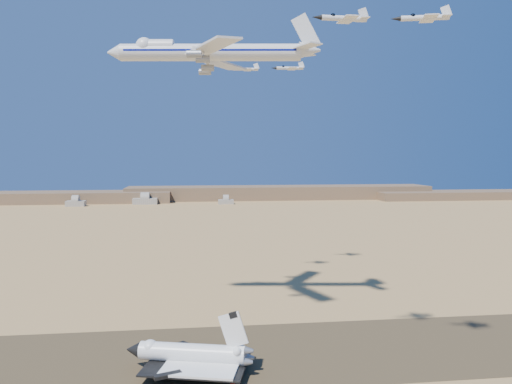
{
  "coord_description": "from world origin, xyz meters",
  "views": [
    {
      "loc": [
        -0.58,
        -145.92,
        59.55
      ],
      "look_at": [
        18.91,
        8.0,
        48.44
      ],
      "focal_mm": 35.0,
      "sensor_mm": 36.0,
      "label": 1
    }
  ],
  "objects": [
    {
      "name": "chase_jet_c",
      "position": [
        22.27,
        73.06,
        97.48
      ],
      "size": [
        13.78,
        7.43,
        3.43
      ],
      "rotation": [
        0.0,
        0.0,
        -0.06
      ],
      "color": "silver"
    },
    {
      "name": "runway",
      "position": [
        0.0,
        0.0,
        0.03
      ],
      "size": [
        600.0,
        50.0,
        0.06
      ],
      "primitive_type": "cube",
      "color": "#503C28",
      "rests_on": "ground"
    },
    {
      "name": "chase_jet_d",
      "position": [
        45.26,
        90.76,
        101.5
      ],
      "size": [
        16.02,
        8.71,
        3.99
      ],
      "rotation": [
        0.0,
        0.0,
        -0.09
      ],
      "color": "silver"
    },
    {
      "name": "crew_c",
      "position": [
        9.51,
        -21.03,
        0.88
      ],
      "size": [
        1.08,
        0.81,
        1.65
      ],
      "primitive_type": "imported",
      "rotation": [
        0.0,
        0.0,
        2.77
      ],
      "color": "#E83A0D",
      "rests_on": "runway"
    },
    {
      "name": "shuttle",
      "position": [
        -1.55,
        -10.81,
        4.77
      ],
      "size": [
        36.25,
        28.01,
        17.75
      ],
      "rotation": [
        0.0,
        0.0,
        -0.26
      ],
      "color": "white",
      "rests_on": "runway"
    },
    {
      "name": "chase_jet_a",
      "position": [
        36.94,
        -22.4,
        94.02
      ],
      "size": [
        14.76,
        7.86,
        3.68
      ],
      "rotation": [
        0.0,
        0.0,
        0.03
      ],
      "color": "silver"
    },
    {
      "name": "crew_a",
      "position": [
        2.6,
        -16.93,
        0.99
      ],
      "size": [
        0.69,
        0.81,
        1.87
      ],
      "primitive_type": "imported",
      "rotation": [
        0.0,
        0.0,
        1.15
      ],
      "color": "#E83A0D",
      "rests_on": "runway"
    },
    {
      "name": "ridgeline",
      "position": [
        65.32,
        527.31,
        7.63
      ],
      "size": [
        960.0,
        90.0,
        18.0
      ],
      "color": "olive",
      "rests_on": "ground"
    },
    {
      "name": "ground",
      "position": [
        0.0,
        0.0,
        0.0
      ],
      "size": [
        1200.0,
        1200.0,
        0.0
      ],
      "primitive_type": "plane",
      "color": "tan",
      "rests_on": "ground"
    },
    {
      "name": "carrier_747",
      "position": [
        3.61,
        28.18,
        95.04
      ],
      "size": [
        73.38,
        56.25,
        18.22
      ],
      "rotation": [
        0.0,
        0.0,
        -0.13
      ],
      "color": "silver"
    },
    {
      "name": "chase_jet_b",
      "position": [
        53.19,
        -32.85,
        91.89
      ],
      "size": [
        13.61,
        7.87,
        3.46
      ],
      "rotation": [
        0.0,
        0.0,
        -0.26
      ],
      "color": "silver"
    },
    {
      "name": "crew_b",
      "position": [
        8.85,
        -21.02,
        0.91
      ],
      "size": [
        0.67,
        0.92,
        1.7
      ],
      "primitive_type": "imported",
      "rotation": [
        0.0,
        0.0,
        1.83
      ],
      "color": "#E83A0D",
      "rests_on": "runway"
    },
    {
      "name": "hangars",
      "position": [
        -64.0,
        478.43,
        4.83
      ],
      "size": [
        200.5,
        29.5,
        30.0
      ],
      "color": "#9D978B",
      "rests_on": "ground"
    }
  ]
}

